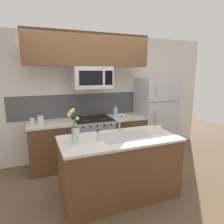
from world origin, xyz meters
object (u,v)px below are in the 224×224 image
sink_faucet (121,120)px  microwave (92,78)px  storage_jar_tall (32,120)px  banana_bunch (127,116)px  stove_range (93,140)px  french_press (115,112)px  drinking_glass (159,129)px  dish_soap_bottle (98,136)px  refrigerator (155,116)px  flower_vase (75,133)px  storage_jar_medium (41,120)px

sink_faucet → microwave: bearing=98.8°
storage_jar_tall → sink_faucet: sink_faucet is taller
banana_bunch → sink_faucet: (-0.59, -0.97, 0.18)m
stove_range → french_press: (0.52, 0.06, 0.55)m
microwave → drinking_glass: 1.64m
dish_soap_bottle → refrigerator: bearing=36.1°
stove_range → flower_vase: 1.51m
banana_bunch → flower_vase: size_ratio=0.40×
banana_bunch → french_press: (-0.22, 0.12, 0.08)m
stove_range → dish_soap_bottle: (-0.30, -1.28, 0.52)m
storage_jar_tall → drinking_glass: size_ratio=1.11×
dish_soap_bottle → sink_faucet: bearing=28.6°
banana_bunch → dish_soap_bottle: (-1.04, -1.22, 0.05)m
dish_soap_bottle → flower_vase: (-0.30, 0.03, 0.07)m
french_press → stove_range: bearing=-173.4°
storage_jar_tall → storage_jar_medium: 0.16m
french_press → sink_faucet: (-0.37, -1.09, 0.10)m
flower_vase → sink_faucet: bearing=16.4°
microwave → drinking_glass: bearing=-61.7°
microwave → dish_soap_bottle: (-0.30, -1.26, -0.76)m
refrigerator → dish_soap_bottle: bearing=-143.9°
storage_jar_tall → refrigerator: bearing=-0.4°
dish_soap_bottle → storage_jar_medium: bearing=118.8°
stove_range → dish_soap_bottle: dish_soap_bottle is taller
storage_jar_tall → storage_jar_medium: bearing=-27.1°
storage_jar_tall → dish_soap_bottle: 1.56m
refrigerator → flower_vase: bearing=-148.6°
refrigerator → dish_soap_bottle: (-1.78, -1.30, 0.12)m
stove_range → sink_faucet: sink_faucet is taller
storage_jar_tall → drinking_glass: 2.25m
stove_range → storage_jar_tall: bearing=178.0°
storage_jar_tall → banana_bunch: size_ratio=0.71×
refrigerator → banana_bunch: refrigerator is taller
banana_bunch → flower_vase: 1.81m
french_press → flower_vase: 1.73m
dish_soap_bottle → drinking_glass: (0.99, -0.02, -0.01)m
stove_range → drinking_glass: 1.55m
banana_bunch → drinking_glass: size_ratio=1.55×
stove_range → drinking_glass: size_ratio=7.58×
refrigerator → dish_soap_bottle: 2.21m
storage_jar_tall → storage_jar_medium: size_ratio=0.88×
microwave → stove_range: bearing=90.2°
storage_jar_tall → drinking_glass: storage_jar_tall is taller
stove_range → refrigerator: size_ratio=0.54×
microwave → dish_soap_bottle: bearing=-103.4°
microwave → refrigerator: 1.73m
french_press → storage_jar_medium: bearing=-176.5°
banana_bunch → sink_faucet: 1.15m
dish_soap_bottle → drinking_glass: bearing=-0.9°
french_press → drinking_glass: 1.37m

